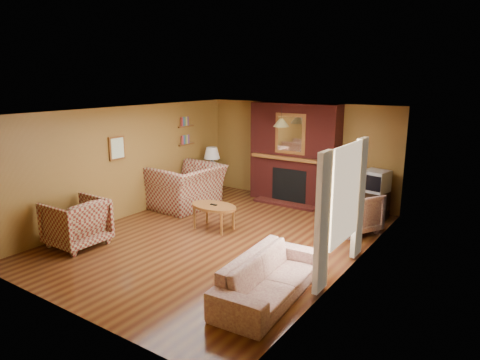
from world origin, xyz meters
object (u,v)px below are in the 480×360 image
Objects in this scene: table_lamp at (212,159)px; crt_tv at (376,181)px; floral_armchair at (353,211)px; tv_stand at (374,205)px; floral_sofa at (270,277)px; coffee_table at (214,208)px; plaid_armchair at (76,223)px; side_table at (212,183)px; plaid_loveseat at (187,187)px; fireplace at (294,154)px.

crt_tv is at bearing 4.74° from table_lamp.
floral_armchair is 1.50× the size of tv_stand.
floral_armchair is at bearing -9.72° from table_lamp.
floral_sofa reaches higher than coffee_table.
plaid_armchair is 6.08m from crt_tv.
crt_tv is (4.15, 0.34, 0.56)m from side_table.
floral_armchair is 1.56× the size of crt_tv.
floral_armchair is 4.13m from table_lamp.
tv_stand is at bearing 116.16° from plaid_loveseat.
table_lamp is at bearing 128.32° from coffee_table.
fireplace is 1.57× the size of plaid_loveseat.
fireplace is 4.47× the size of side_table.
tv_stand is 0.53m from crt_tv.
side_table is 4.16m from tv_stand.
fireplace is at bearing 158.06° from plaid_armchair.
floral_armchair reaches higher than tv_stand.
coffee_table is 1.74× the size of crt_tv.
plaid_armchair is 1.58× the size of tv_stand.
crt_tv reaches higher than side_table.
table_lamp reaches higher than floral_sofa.
table_lamp is at bearing 0.00° from side_table.
plaid_loveseat is 4.56m from floral_sofa.
crt_tv reaches higher than plaid_armchair.
table_lamp is (-4.04, 0.69, 0.51)m from floral_armchair.
plaid_armchair is 0.47× the size of floral_sofa.
table_lamp is at bearing -177.58° from plaid_armchair.
plaid_loveseat is at bearing 37.90° from floral_armchair.
fireplace is at bearing -3.51° from floral_armchair.
floral_armchair reaches higher than coffee_table.
coffee_table is 3.50m from tv_stand.
crt_tv is (0.11, 1.04, 0.42)m from floral_armchair.
crt_tv is (2.05, -0.19, -0.35)m from fireplace.
fireplace is at bearing 138.00° from plaid_loveseat.
plaid_armchair is 6.07m from tv_stand.
fireplace is 3.98× the size of tv_stand.
plaid_loveseat is at bearing -79.14° from table_lamp.
side_table is (-0.25, 1.30, -0.23)m from plaid_loveseat.
plaid_armchair is at bearing -131.26° from crt_tv.
tv_stand is at bearing 4.82° from table_lamp.
plaid_loveseat is at bearing -135.18° from fireplace.
table_lamp is 4.21m from tv_stand.
table_lamp is at bearing 19.03° from floral_armchair.
side_table is 0.89× the size of tv_stand.
plaid_loveseat is 3.84m from floral_armchair.
plaid_loveseat is 1.67m from coffee_table.
tv_stand is at bearing 90.00° from crt_tv.
floral_armchair is 1.30× the size of table_lamp.
coffee_table is at bearing 49.36° from floral_sofa.
table_lamp reaches higher than crt_tv.
crt_tv is (2.46, 2.49, 0.38)m from coffee_table.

